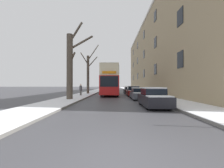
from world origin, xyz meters
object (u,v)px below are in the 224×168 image
Objects in this scene: bare_tree_left_0 at (71,64)px; parked_car_1 at (139,94)px; bare_tree_left_1 at (88,73)px; pedestrian_left_sidewalk at (81,90)px; oncoming_van at (108,86)px; parked_car_0 at (153,98)px; parked_car_2 at (133,91)px; double_decker_bus at (110,79)px; parked_car_3 at (129,90)px.

parked_car_1 is (7.51, 1.35, -3.19)m from bare_tree_left_0.
bare_tree_left_1 reaches higher than pedestrian_left_sidewalk.
parked_car_1 is 22.32m from oncoming_van.
parked_car_0 is 0.96× the size of parked_car_1.
parked_car_1 is (7.45, -9.39, -3.23)m from bare_tree_left_1.
oncoming_van reaches higher than parked_car_2.
pedestrian_left_sidewalk is at bearing -93.55° from bare_tree_left_1.
double_decker_bus is at bearing -91.78° from pedestrian_left_sidewalk.
parked_car_1 is (3.51, -7.05, -1.93)m from double_decker_bus.
double_decker_bus reaches higher than parked_car_3.
bare_tree_left_0 is at bearing 150.43° from pedestrian_left_sidewalk.
oncoming_van is at bearing 76.39° from bare_tree_left_1.
parked_car_2 is (7.45, -3.95, -3.18)m from bare_tree_left_1.
parked_car_0 is at bearing -64.25° from bare_tree_left_1.
double_decker_bus is 2.60× the size of parked_car_0.
parked_car_3 is (0.00, 6.31, -0.05)m from parked_car_2.
parked_car_2 is at bearing -90.00° from parked_car_3.
parked_car_1 is 2.35× the size of pedestrian_left_sidewalk.
pedestrian_left_sidewalk reaches higher than parked_car_2.
pedestrian_left_sidewalk is (-7.75, 4.59, 0.35)m from parked_car_1.
parked_car_3 is 2.38× the size of pedestrian_left_sidewalk.
oncoming_van reaches higher than parked_car_0.
oncoming_van is (3.02, 12.48, -2.57)m from bare_tree_left_1.
oncoming_van is at bearing 93.56° from double_decker_bus.
bare_tree_left_1 is 13.09m from oncoming_van.
parked_car_0 is 6.06m from parked_car_1.
parked_car_0 is at bearing -32.14° from bare_tree_left_0.
oncoming_van is at bearing 101.46° from parked_car_1.
oncoming_van is 2.96× the size of pedestrian_left_sidewalk.
parked_car_2 reaches higher than parked_car_3.
parked_car_2 is 0.96× the size of parked_car_3.
bare_tree_left_0 is 9.41m from parked_car_0.
oncoming_van is (-0.92, 14.81, -1.26)m from double_decker_bus.
bare_tree_left_1 is at bearing -162.45° from parked_car_3.
double_decker_bus is at bearing 155.32° from parked_car_2.
parked_car_1 is 1.02× the size of parked_car_2.
bare_tree_left_1 is 2.16× the size of parked_car_1.
bare_tree_left_1 reaches higher than parked_car_1.
bare_tree_left_0 is 8.27m from parked_car_1.
bare_tree_left_0 reaches higher than pedestrian_left_sidewalk.
bare_tree_left_1 is 4.76m from double_decker_bus.
bare_tree_left_1 reaches higher than bare_tree_left_0.
pedestrian_left_sidewalk is (-3.32, -17.27, -0.32)m from oncoming_van.
double_decker_bus is (4.00, 8.40, -1.27)m from bare_tree_left_0.
parked_car_1 is at bearing -90.00° from parked_car_2.
oncoming_van is at bearing 82.45° from bare_tree_left_0.
parked_car_3 is (3.51, 4.69, -1.92)m from double_decker_bus.
bare_tree_left_1 is 12.42m from parked_car_1.
parked_car_1 is at bearing 10.17° from bare_tree_left_0.
parked_car_3 is at bearing -66.34° from oncoming_van.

